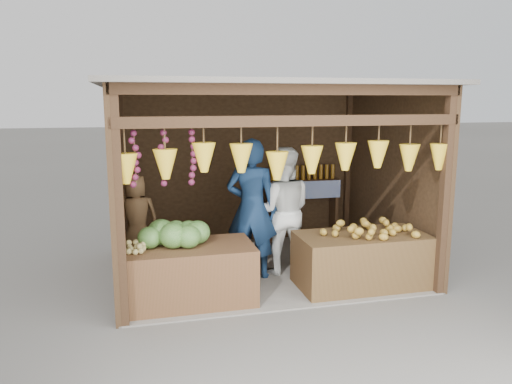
{
  "coord_description": "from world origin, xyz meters",
  "views": [
    {
      "loc": [
        -1.77,
        -6.72,
        2.43
      ],
      "look_at": [
        -0.13,
        -0.1,
        1.16
      ],
      "focal_mm": 35.0,
      "sensor_mm": 36.0,
      "label": 1
    }
  ],
  "objects_px": {
    "woman_standing": "(282,211)",
    "vendor_seated": "(137,217)",
    "counter_right": "(361,261)",
    "counter_left": "(187,274)",
    "man_standing": "(252,209)"
  },
  "relations": [
    {
      "from": "counter_right",
      "to": "man_standing",
      "type": "bearing_deg",
      "value": 151.68
    },
    {
      "from": "woman_standing",
      "to": "man_standing",
      "type": "bearing_deg",
      "value": 23.81
    },
    {
      "from": "counter_right",
      "to": "woman_standing",
      "type": "relative_size",
      "value": 0.94
    },
    {
      "from": "man_standing",
      "to": "woman_standing",
      "type": "relative_size",
      "value": 1.08
    },
    {
      "from": "counter_right",
      "to": "man_standing",
      "type": "xyz_separation_m",
      "value": [
        -1.31,
        0.71,
        0.61
      ]
    },
    {
      "from": "woman_standing",
      "to": "vendor_seated",
      "type": "height_order",
      "value": "woman_standing"
    },
    {
      "from": "counter_right",
      "to": "vendor_seated",
      "type": "bearing_deg",
      "value": 160.24
    },
    {
      "from": "man_standing",
      "to": "counter_right",
      "type": "bearing_deg",
      "value": 176.58
    },
    {
      "from": "man_standing",
      "to": "vendor_seated",
      "type": "xyz_separation_m",
      "value": [
        -1.53,
        0.31,
        -0.1
      ]
    },
    {
      "from": "counter_left",
      "to": "man_standing",
      "type": "bearing_deg",
      "value": 35.62
    },
    {
      "from": "counter_left",
      "to": "man_standing",
      "type": "xyz_separation_m",
      "value": [
        0.96,
        0.69,
        0.61
      ]
    },
    {
      "from": "vendor_seated",
      "to": "woman_standing",
      "type": "bearing_deg",
      "value": 168.88
    },
    {
      "from": "counter_right",
      "to": "counter_left",
      "type": "bearing_deg",
      "value": 179.63
    },
    {
      "from": "counter_right",
      "to": "man_standing",
      "type": "relative_size",
      "value": 0.87
    },
    {
      "from": "counter_left",
      "to": "woman_standing",
      "type": "xyz_separation_m",
      "value": [
        1.42,
        0.77,
        0.54
      ]
    }
  ]
}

